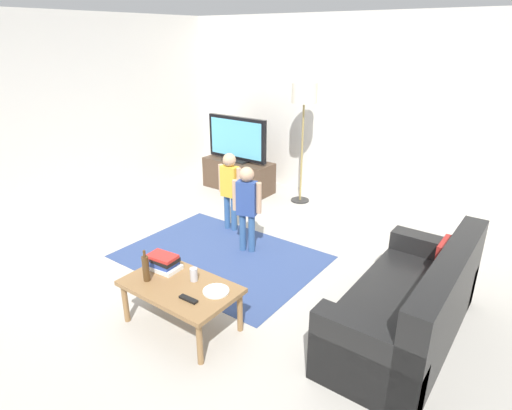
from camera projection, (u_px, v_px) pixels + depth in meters
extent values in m
plane|color=#B2ADA3|center=(222.00, 279.00, 4.48)|extent=(7.80, 7.80, 0.00)
cube|color=silver|center=(353.00, 112.00, 6.22)|extent=(6.00, 0.12, 2.70)
cube|color=silver|center=(47.00, 120.00, 5.63)|extent=(0.12, 6.00, 2.70)
cube|color=#33477A|center=(221.00, 257.00, 4.93)|extent=(2.20, 1.60, 0.01)
cube|color=#4C3828|center=(238.00, 175.00, 6.99)|extent=(1.20, 0.44, 0.50)
cube|color=black|center=(237.00, 184.00, 7.01)|extent=(1.10, 0.32, 0.03)
cube|color=black|center=(237.00, 160.00, 6.88)|extent=(0.44, 0.28, 0.03)
cube|color=black|center=(237.00, 138.00, 6.75)|extent=(1.10, 0.07, 0.68)
cube|color=#59B2D8|center=(236.00, 139.00, 6.72)|extent=(1.00, 0.01, 0.58)
cube|color=black|center=(402.00, 315.00, 3.57)|extent=(0.80, 1.80, 0.42)
cube|color=black|center=(444.00, 305.00, 3.32)|extent=(0.20, 1.80, 0.86)
cube|color=black|center=(365.00, 361.00, 2.94)|extent=(0.80, 0.20, 0.60)
cube|color=black|center=(431.00, 267.00, 4.13)|extent=(0.80, 0.20, 0.60)
cube|color=#B22823|center=(445.00, 258.00, 3.77)|extent=(0.10, 0.32, 0.32)
cylinder|color=#262626|center=(300.00, 200.00, 6.59)|extent=(0.28, 0.28, 0.02)
cylinder|color=#99844C|center=(302.00, 153.00, 6.31)|extent=(0.03, 0.03, 1.50)
cylinder|color=silver|center=(304.00, 93.00, 5.98)|extent=(0.36, 0.36, 0.28)
cylinder|color=#33598C|center=(227.00, 212.00, 5.58)|extent=(0.08, 0.08, 0.47)
cylinder|color=#33598C|center=(234.00, 214.00, 5.52)|extent=(0.08, 0.08, 0.47)
cube|color=gold|center=(230.00, 181.00, 5.39)|extent=(0.23, 0.13, 0.40)
sphere|color=tan|center=(229.00, 160.00, 5.28)|extent=(0.17, 0.17, 0.17)
cylinder|color=tan|center=(221.00, 178.00, 5.46)|extent=(0.06, 0.06, 0.36)
cylinder|color=tan|center=(239.00, 182.00, 5.31)|extent=(0.06, 0.06, 0.36)
cylinder|color=#33598C|center=(243.00, 232.00, 5.00)|extent=(0.08, 0.08, 0.47)
cylinder|color=#33598C|center=(252.00, 233.00, 4.97)|extent=(0.08, 0.08, 0.47)
cube|color=#2D478C|center=(247.00, 198.00, 4.82)|extent=(0.25, 0.19, 0.40)
sphere|color=tan|center=(247.00, 174.00, 4.72)|extent=(0.17, 0.17, 0.17)
cylinder|color=tan|center=(235.00, 195.00, 4.86)|extent=(0.06, 0.06, 0.36)
cylinder|color=tan|center=(259.00, 198.00, 4.77)|extent=(0.06, 0.06, 0.36)
cube|color=olive|center=(180.00, 287.00, 3.62)|extent=(1.00, 0.60, 0.04)
cylinder|color=olive|center=(125.00, 303.00, 3.76)|extent=(0.05, 0.05, 0.38)
cylinder|color=olive|center=(200.00, 343.00, 3.26)|extent=(0.05, 0.05, 0.38)
cylinder|color=olive|center=(168.00, 279.00, 4.13)|extent=(0.05, 0.05, 0.38)
cylinder|color=olive|center=(240.00, 312.00, 3.64)|extent=(0.05, 0.05, 0.38)
cube|color=white|center=(165.00, 267.00, 3.85)|extent=(0.28, 0.22, 0.04)
cube|color=#334CA5|center=(163.00, 263.00, 3.84)|extent=(0.25, 0.20, 0.04)
cube|color=black|center=(165.00, 260.00, 3.81)|extent=(0.23, 0.18, 0.04)
cube|color=red|center=(162.00, 256.00, 3.80)|extent=(0.28, 0.19, 0.03)
cylinder|color=#4C3319|center=(146.00, 269.00, 3.63)|extent=(0.06, 0.06, 0.23)
cylinder|color=#4C3319|center=(144.00, 254.00, 3.58)|extent=(0.02, 0.02, 0.06)
cube|color=black|center=(188.00, 299.00, 3.40)|extent=(0.17, 0.05, 0.02)
cylinder|color=silver|center=(194.00, 274.00, 3.65)|extent=(0.07, 0.07, 0.12)
cylinder|color=white|center=(216.00, 291.00, 3.51)|extent=(0.22, 0.22, 0.02)
cube|color=silver|center=(218.00, 291.00, 3.49)|extent=(0.12, 0.11, 0.01)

